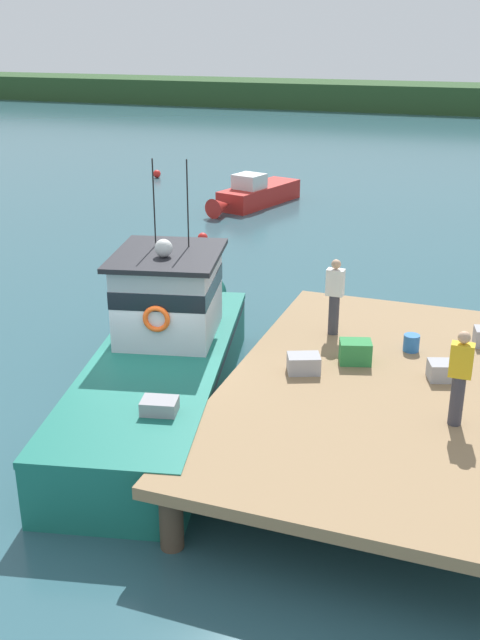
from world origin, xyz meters
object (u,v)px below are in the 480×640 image
Objects in this scene: mooring_buoy_channel_marker at (157,174)px; mooring_buoy_outer at (203,238)px; crate_stack_mid_dock at (304,364)px; crate_single_far at (445,371)px; crate_single_by_cleat at (355,352)px; deckhand_by_the_boat at (335,295)px; bait_bucket at (411,343)px; deckhand_further_back at (460,376)px; main_fishing_boat at (164,355)px; moored_boat_mid_harbor at (254,194)px.

mooring_buoy_channel_marker is 1.10× the size of mooring_buoy_outer.
crate_single_far is at bearing 13.21° from crate_stack_mid_dock.
deckhand_by_the_boat reaches higher than crate_single_by_cleat.
bait_bucket is 0.21× the size of deckhand_by_the_boat.
mooring_buoy_outer is (-6.97, 11.76, -1.19)m from crate_stack_mid_dock.
mooring_buoy_outer is (-7.05, 9.71, -1.88)m from deckhand_by_the_boat.
mooring_buoy_channel_marker is (-14.06, 22.59, -1.17)m from crate_stack_mid_dock.
bait_bucket is at bearing 111.42° from deckhand_further_back.
deckhand_further_back is at bearing -52.58° from mooring_buoy_outer.
main_fishing_boat is at bearing -63.71° from mooring_buoy_channel_marker.
crate_stack_mid_dock is 0.10× the size of moored_boat_mid_harbor.
crate_stack_mid_dock is (2.99, -0.18, 0.36)m from main_fishing_boat.
moored_boat_mid_harbor is at bearing 103.16° from main_fishing_boat.
crate_stack_mid_dock is at bearing -59.34° from mooring_buoy_outer.
mooring_buoy_outer is (-3.98, 11.58, -0.82)m from main_fishing_boat.
bait_bucket is 26.23m from mooring_buoy_channel_marker.
bait_bucket is (0.94, 0.94, -0.05)m from crate_single_by_cleat.
crate_single_by_cleat is 13.54m from mooring_buoy_outer.
main_fishing_boat is 25.01m from mooring_buoy_channel_marker.
crate_single_far is 1.00× the size of crate_stack_mid_dock.
deckhand_by_the_boat is at bearing 31.38° from main_fishing_boat.
mooring_buoy_outer is (-7.79, 11.01, -1.24)m from crate_single_by_cleat.
bait_bucket is at bearing -49.06° from mooring_buoy_outer.
crate_stack_mid_dock reaches higher than bait_bucket.
main_fishing_boat reaches higher than mooring_buoy_outer.
crate_single_far is at bearing 4.26° from main_fishing_boat.
moored_boat_mid_harbor is (-7.18, 18.10, -0.88)m from crate_stack_mid_dock.
mooring_buoy_outer is (-9.81, 12.83, -1.88)m from deckhand_further_back.
mooring_buoy_channel_marker is at bearing 124.54° from deckhand_by_the_boat.
crate_single_far is 1.71m from crate_single_by_cleat.
deckhand_by_the_boat is 1.00× the size of deckhand_further_back.
main_fishing_boat reaches higher than moored_boat_mid_harbor.
moored_boat_mid_harbor is (-10.02, 19.17, -1.57)m from deckhand_further_back.
crate_stack_mid_dock is 1.50× the size of mooring_buoy_channel_marker.
crate_single_by_cleat is 19.13m from moored_boat_mid_harbor.
main_fishing_boat is at bearing -175.74° from crate_single_far.
bait_bucket is 0.21× the size of deckhand_further_back.
crate_single_far is 1.50× the size of mooring_buoy_channel_marker.
mooring_buoy_outer is (7.09, -10.83, -0.02)m from mooring_buoy_channel_marker.
crate_single_far is at bearing 100.99° from deckhand_further_back.
mooring_buoy_channel_marker is (-16.90, 23.65, -1.86)m from deckhand_further_back.
deckhand_further_back is 29.13m from mooring_buoy_channel_marker.
mooring_buoy_outer is at bearing -56.80° from mooring_buoy_channel_marker.
bait_bucket is 3.04m from deckhand_further_back.
crate_stack_mid_dock reaches higher than crate_single_far.
deckhand_further_back is at bearing -48.44° from deckhand_by_the_boat.
crate_single_by_cleat is at bearing -65.26° from moored_boat_mid_harbor.
main_fishing_boat is 29.29× the size of bait_bucket.
crate_single_far is 14.70m from mooring_buoy_outer.
mooring_buoy_channel_marker is at bearing 124.27° from crate_single_by_cleat.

